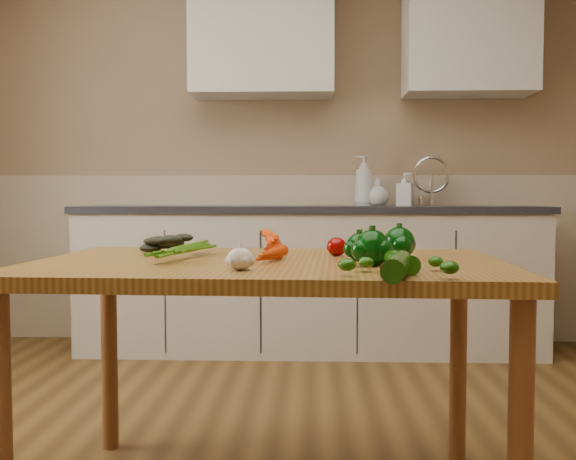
# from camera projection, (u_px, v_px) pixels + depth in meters

# --- Properties ---
(room) EXTENTS (4.04, 5.04, 2.64)m
(room) POSITION_uv_depth(u_px,v_px,m) (241.00, 102.00, 1.96)
(room) COLOR brown
(room) RESTS_ON ground
(counter_run) EXTENTS (2.84, 0.64, 1.14)m
(counter_run) POSITION_uv_depth(u_px,v_px,m) (311.00, 277.00, 4.00)
(counter_run) COLOR #C0B3A0
(counter_run) RESTS_ON ground
(upper_cabinets) EXTENTS (2.15, 0.35, 0.70)m
(upper_cabinets) POSITION_uv_depth(u_px,v_px,m) (359.00, 40.00, 4.04)
(upper_cabinets) COLOR silver
(upper_cabinets) RESTS_ON room
(table) EXTENTS (1.46, 0.97, 0.76)m
(table) POSITION_uv_depth(u_px,v_px,m) (269.00, 288.00, 1.97)
(table) COLOR #9F6C2E
(table) RESTS_ON ground
(soap_bottle_a) EXTENTS (0.17, 0.17, 0.32)m
(soap_bottle_a) POSITION_uv_depth(u_px,v_px,m) (364.00, 181.00, 4.10)
(soap_bottle_a) COLOR silver
(soap_bottle_a) RESTS_ON counter_run
(soap_bottle_b) EXTENTS (0.12, 0.12, 0.21)m
(soap_bottle_b) POSITION_uv_depth(u_px,v_px,m) (405.00, 189.00, 4.04)
(soap_bottle_b) COLOR silver
(soap_bottle_b) RESTS_ON counter_run
(soap_bottle_c) EXTENTS (0.19, 0.19, 0.18)m
(soap_bottle_c) POSITION_uv_depth(u_px,v_px,m) (378.00, 192.00, 4.09)
(soap_bottle_c) COLOR silver
(soap_bottle_c) RESTS_ON counter_run
(carrot_bunch) EXTENTS (0.27, 0.21, 0.07)m
(carrot_bunch) POSITION_uv_depth(u_px,v_px,m) (244.00, 247.00, 2.01)
(carrot_bunch) COLOR #E03C05
(carrot_bunch) RESTS_ON table
(leafy_greens) EXTENTS (0.20, 0.18, 0.10)m
(leafy_greens) POSITION_uv_depth(u_px,v_px,m) (166.00, 238.00, 2.24)
(leafy_greens) COLOR black
(leafy_greens) RESTS_ON table
(garlic_bulb) EXTENTS (0.07, 0.07, 0.06)m
(garlic_bulb) POSITION_uv_depth(u_px,v_px,m) (240.00, 259.00, 1.70)
(garlic_bulb) COLOR beige
(garlic_bulb) RESTS_ON table
(pepper_a) EXTENTS (0.08, 0.08, 0.08)m
(pepper_a) POSITION_uv_depth(u_px,v_px,m) (359.00, 247.00, 1.95)
(pepper_a) COLOR black
(pepper_a) RESTS_ON table
(pepper_b) EXTENTS (0.10, 0.10, 0.10)m
(pepper_b) POSITION_uv_depth(u_px,v_px,m) (399.00, 243.00, 2.00)
(pepper_b) COLOR black
(pepper_b) RESTS_ON table
(pepper_c) EXTENTS (0.10, 0.10, 0.10)m
(pepper_c) POSITION_uv_depth(u_px,v_px,m) (372.00, 248.00, 1.80)
(pepper_c) COLOR black
(pepper_c) RESTS_ON table
(tomato_a) EXTENTS (0.07, 0.07, 0.06)m
(tomato_a) POSITION_uv_depth(u_px,v_px,m) (337.00, 247.00, 2.11)
(tomato_a) COLOR #830302
(tomato_a) RESTS_ON table
(tomato_b) EXTENTS (0.07, 0.07, 0.06)m
(tomato_b) POSITION_uv_depth(u_px,v_px,m) (384.00, 246.00, 2.11)
(tomato_b) COLOR #D54B05
(tomato_b) RESTS_ON table
(tomato_c) EXTENTS (0.07, 0.07, 0.07)m
(tomato_c) POSITION_uv_depth(u_px,v_px,m) (388.00, 245.00, 2.13)
(tomato_c) COLOR #D54B05
(tomato_c) RESTS_ON table
(zucchini_a) EXTENTS (0.07, 0.19, 0.05)m
(zucchini_a) POSITION_uv_depth(u_px,v_px,m) (401.00, 262.00, 1.67)
(zucchini_a) COLOR #134107
(zucchini_a) RESTS_ON table
(zucchini_b) EXTENTS (0.11, 0.25, 0.06)m
(zucchini_b) POSITION_uv_depth(u_px,v_px,m) (397.00, 266.00, 1.54)
(zucchini_b) COLOR #134107
(zucchini_b) RESTS_ON table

